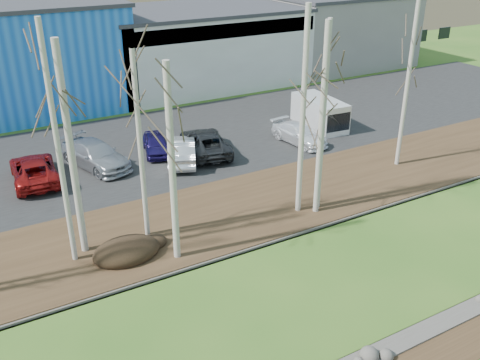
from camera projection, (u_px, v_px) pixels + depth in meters
river at (275, 303)px, 20.92m from camera, size 80.00×8.00×0.90m
far_bank_rocks at (225, 253)px, 24.14m from camera, size 80.00×0.80×0.46m
far_bank at (195, 221)px, 26.61m from camera, size 80.00×7.00×0.15m
parking_lot at (126, 152)px, 34.86m from camera, size 80.00×14.00×0.14m
building_white at (197, 45)px, 49.80m from camera, size 18.36×12.24×6.80m
building_grey at (332, 28)px, 56.90m from camera, size 14.28×12.24×7.30m
dirt_mound at (126, 250)px, 23.53m from camera, size 3.01×2.13×0.59m
birch_2 at (71, 153)px, 22.11m from camera, size 0.31×0.31×9.43m
birch_3 at (58, 150)px, 21.26m from camera, size 0.23×0.23×10.30m
birch_4 at (172, 166)px, 21.80m from camera, size 0.29×0.29×8.69m
birch_5 at (140, 149)px, 23.45m from camera, size 0.23×0.23×8.77m
birch_6 at (323, 120)px, 25.78m from camera, size 0.23×0.23×9.55m
birch_7 at (322, 122)px, 25.43m from camera, size 0.29×0.29×9.54m
birch_8 at (303, 115)px, 25.37m from camera, size 0.27×0.27×10.23m
birch_9 at (408, 79)px, 30.64m from camera, size 0.24×0.24×10.67m
birch_10 at (140, 149)px, 23.45m from camera, size 0.23×0.23×8.77m
car_2 at (34, 170)px, 30.37m from camera, size 2.75×5.33×1.44m
car_3 at (95, 155)px, 32.22m from camera, size 3.68×5.74×1.55m
car_4 at (156, 144)px, 34.24m from camera, size 2.42×4.01×1.28m
car_5 at (182, 150)px, 32.93m from camera, size 3.37×4.94×1.54m
car_6 at (205, 142)px, 34.21m from camera, size 3.54×5.79×1.50m
car_7 at (299, 134)px, 35.92m from camera, size 2.34×4.60×1.28m
van_white at (321, 113)px, 38.55m from camera, size 2.37×4.95×2.10m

